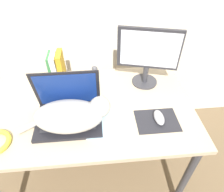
{
  "coord_description": "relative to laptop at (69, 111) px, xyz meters",
  "views": [
    {
      "loc": [
        0.05,
        -0.5,
        1.57
      ],
      "look_at": [
        0.13,
        0.34,
        0.81
      ],
      "focal_mm": 32.0,
      "sensor_mm": 36.0,
      "label": 1
    }
  ],
  "objects": [
    {
      "name": "desk",
      "position": [
        0.11,
        0.09,
        -0.13
      ],
      "size": [
        1.25,
        0.76,
        0.71
      ],
      "color": "tan",
      "rests_on": "ground_plane"
    },
    {
      "name": "laptop",
      "position": [
        0.0,
        0.0,
        0.0
      ],
      "size": [
        0.36,
        0.27,
        0.28
      ],
      "color": "black",
      "rests_on": "desk"
    },
    {
      "name": "cat",
      "position": [
        0.03,
        -0.05,
        0.02
      ],
      "size": [
        0.5,
        0.25,
        0.16
      ],
      "color": "#B2ADA3",
      "rests_on": "desk"
    },
    {
      "name": "external_monitor",
      "position": [
        0.5,
        0.28,
        0.16
      ],
      "size": [
        0.38,
        0.17,
        0.39
      ],
      "color": "#333338",
      "rests_on": "desk"
    },
    {
      "name": "mousepad",
      "position": [
        0.49,
        -0.07,
        -0.05
      ],
      "size": [
        0.24,
        0.18,
        0.0
      ],
      "color": "#232328",
      "rests_on": "desk"
    },
    {
      "name": "computer_mouse",
      "position": [
        0.5,
        -0.07,
        -0.03
      ],
      "size": [
        0.06,
        0.11,
        0.03
      ],
      "color": "#99999E",
      "rests_on": "mousepad"
    },
    {
      "name": "book_row",
      "position": [
        -0.1,
        0.37,
        0.05
      ],
      "size": [
        0.1,
        0.14,
        0.21
      ],
      "color": "#387A42",
      "rests_on": "desk"
    },
    {
      "name": "notepad",
      "position": [
        0.22,
        -0.07,
        -0.05
      ],
      "size": [
        0.26,
        0.27,
        0.01
      ],
      "color": "#99C6E0",
      "rests_on": "desk"
    },
    {
      "name": "webcam",
      "position": [
        0.16,
        0.41,
        -0.01
      ],
      "size": [
        0.04,
        0.04,
        0.07
      ],
      "color": "#232328",
      "rests_on": "desk"
    },
    {
      "name": "cd_disc",
      "position": [
        -0.39,
        0.09,
        -0.05
      ],
      "size": [
        0.12,
        0.12,
        0.0
      ],
      "color": "silver",
      "rests_on": "desk"
    }
  ]
}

